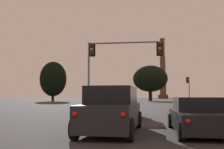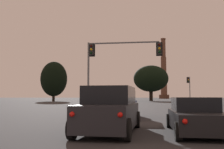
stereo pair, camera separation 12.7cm
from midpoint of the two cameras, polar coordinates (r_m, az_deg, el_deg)
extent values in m
cube|color=navy|center=(17.93, 2.00, -7.27)|extent=(1.93, 4.80, 0.95)
cube|color=black|center=(18.03, 2.03, -4.64)|extent=(1.78, 2.80, 0.70)
cylinder|color=black|center=(19.97, -0.16, -7.89)|extent=(0.22, 0.76, 0.76)
cylinder|color=black|center=(19.80, 5.29, -7.90)|extent=(0.22, 0.76, 0.76)
cylinder|color=black|center=(16.17, -2.04, -8.62)|extent=(0.22, 0.76, 0.76)
cylinder|color=black|center=(15.96, 4.71, -8.66)|extent=(0.22, 0.76, 0.76)
sphere|color=red|center=(15.63, -1.76, -6.87)|extent=(0.17, 0.17, 0.17)
sphere|color=red|center=(15.45, 4.00, -6.89)|extent=(0.17, 0.17, 0.17)
cube|color=black|center=(11.03, 17.79, -9.44)|extent=(1.82, 4.61, 0.70)
cube|color=black|center=(11.22, 17.49, -6.16)|extent=(1.63, 2.21, 0.55)
cylinder|color=black|center=(12.81, 12.34, -9.80)|extent=(0.22, 0.64, 0.64)
cylinder|color=black|center=(13.07, 20.15, -9.51)|extent=(0.22, 0.64, 0.64)
cylinder|color=black|center=(9.05, 14.41, -11.90)|extent=(0.22, 0.64, 0.64)
sphere|color=red|center=(8.62, 15.77, -9.82)|extent=(0.17, 0.17, 0.17)
cube|color=#232328|center=(10.72, -0.34, -8.95)|extent=(2.11, 4.87, 0.95)
cube|color=black|center=(10.81, -0.23, -4.54)|extent=(1.89, 2.87, 0.70)
cylinder|color=black|center=(12.81, -2.97, -9.63)|extent=(0.25, 0.77, 0.76)
cylinder|color=black|center=(12.53, 5.56, -9.72)|extent=(0.25, 0.77, 0.76)
cylinder|color=black|center=(9.12, -8.52, -11.56)|extent=(0.25, 0.77, 0.76)
cylinder|color=black|center=(8.72, 3.55, -11.92)|extent=(0.25, 0.77, 0.76)
sphere|color=red|center=(8.56, -8.51, -8.56)|extent=(0.17, 0.17, 0.17)
sphere|color=red|center=(8.20, 2.01, -8.77)|extent=(0.17, 0.17, 0.17)
cylinder|color=slate|center=(57.01, 16.41, -3.26)|extent=(0.18, 0.18, 5.57)
cylinder|color=black|center=(57.02, 16.48, -6.01)|extent=(0.40, 0.40, 0.10)
cube|color=#282828|center=(57.06, 16.07, -1.15)|extent=(0.34, 0.34, 1.04)
cube|color=black|center=(57.24, 16.05, -1.16)|extent=(0.58, 0.03, 1.25)
sphere|color=#320504|center=(56.89, 16.09, -0.81)|extent=(0.22, 0.22, 0.22)
sphere|color=#F2AD14|center=(56.87, 16.10, -1.14)|extent=(0.22, 0.22, 0.22)
sphere|color=black|center=(56.85, 16.11, -1.46)|extent=(0.22, 0.22, 0.22)
cylinder|color=slate|center=(24.12, -5.26, -0.58)|extent=(0.18, 0.18, 6.44)
cylinder|color=black|center=(24.10, -5.31, -8.13)|extent=(0.40, 0.40, 0.10)
cube|color=#282828|center=(24.38, -4.54, 5.41)|extent=(0.34, 0.34, 1.04)
cube|color=black|center=(24.55, -4.45, 5.34)|extent=(0.58, 0.03, 1.25)
sphere|color=#320504|center=(24.26, -4.63, 6.24)|extent=(0.22, 0.22, 0.22)
sphere|color=#F2AD14|center=(24.20, -4.64, 5.49)|extent=(0.22, 0.22, 0.22)
sphere|color=black|center=(24.14, -4.64, 4.74)|extent=(0.22, 0.22, 0.22)
cylinder|color=slate|center=(24.04, 2.39, 6.93)|extent=(6.47, 0.14, 0.14)
sphere|color=slate|center=(24.55, -5.20, 6.70)|extent=(0.18, 0.18, 0.18)
cube|color=#282828|center=(23.85, 10.19, 5.53)|extent=(0.34, 0.34, 1.04)
cube|color=black|center=(24.03, 10.18, 5.46)|extent=(0.58, 0.03, 1.25)
sphere|color=#320504|center=(23.72, 10.20, 6.38)|extent=(0.22, 0.22, 0.22)
sphere|color=#F2AD14|center=(23.66, 10.21, 5.61)|extent=(0.22, 0.22, 0.22)
sphere|color=black|center=(23.61, 10.23, 4.84)|extent=(0.22, 0.22, 0.22)
cylinder|color=#523427|center=(168.15, 11.05, -4.77)|extent=(6.34, 6.34, 2.50)
cylinder|color=brown|center=(168.30, 11.01, -2.30)|extent=(3.96, 3.96, 11.98)
cylinder|color=brown|center=(169.22, 10.95, 1.75)|extent=(3.41, 3.41, 11.98)
cylinder|color=brown|center=(170.98, 10.88, 5.74)|extent=(2.85, 2.85, 11.98)
cylinder|color=brown|center=(172.09, 10.86, 7.59)|extent=(3.20, 3.20, 0.70)
cylinder|color=black|center=(83.44, 8.31, -4.38)|extent=(1.10, 1.10, 3.95)
ellipsoid|color=black|center=(83.62, 8.26, -0.88)|extent=(10.97, 9.88, 8.35)
cylinder|color=black|center=(80.57, -12.81, -4.72)|extent=(0.80, 0.80, 2.78)
ellipsoid|color=black|center=(80.74, -12.74, -0.94)|extent=(8.03, 7.22, 10.49)
camera|label=1|loc=(0.06, -90.12, 0.01)|focal=42.00mm
camera|label=2|loc=(0.06, 89.88, -0.01)|focal=42.00mm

